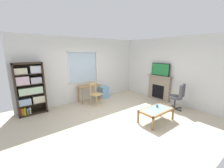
{
  "coord_description": "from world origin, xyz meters",
  "views": [
    {
      "loc": [
        -2.86,
        -3.4,
        2.16
      ],
      "look_at": [
        0.14,
        0.46,
        1.04
      ],
      "focal_mm": 22.81,
      "sensor_mm": 36.0,
      "label": 1
    }
  ],
  "objects": [
    {
      "name": "sippy_cup",
      "position": [
        0.95,
        -0.88,
        0.45
      ],
      "size": [
        0.07,
        0.07,
        0.09
      ],
      "primitive_type": "cylinder",
      "color": "#337FD6",
      "rests_on": "coffee_table"
    },
    {
      "name": "wall_right",
      "position": [
        2.81,
        0.0,
        1.37
      ],
      "size": [
        0.12,
        4.83,
        2.75
      ],
      "primitive_type": "cube",
      "color": "silver",
      "rests_on": "ground"
    },
    {
      "name": "wall_back_with_window",
      "position": [
        0.01,
        2.32,
        1.36
      ],
      "size": [
        5.49,
        0.15,
        2.75
      ],
      "color": "silver",
      "rests_on": "ground"
    },
    {
      "name": "wooden_chair",
      "position": [
        0.04,
        1.45,
        0.46
      ],
      "size": [
        0.53,
        0.52,
        0.9
      ],
      "color": "tan",
      "rests_on": "ground"
    },
    {
      "name": "fireplace",
      "position": [
        2.65,
        0.21,
        0.56
      ],
      "size": [
        0.26,
        1.15,
        1.12
      ],
      "color": "gray",
      "rests_on": "ground"
    },
    {
      "name": "office_chair",
      "position": [
        2.21,
        -0.89,
        0.55
      ],
      "size": [
        0.58,
        0.58,
        1.0
      ],
      "color": "#4C4C51",
      "rests_on": "ground"
    },
    {
      "name": "coffee_table",
      "position": [
        0.78,
        -0.98,
        0.35
      ],
      "size": [
        1.1,
        0.59,
        0.41
      ],
      "color": "#8C9E99",
      "rests_on": "ground"
    },
    {
      "name": "desk_under_window",
      "position": [
        0.04,
        1.97,
        0.62
      ],
      "size": [
        0.98,
        0.47,
        0.74
      ],
      "color": "#A37547",
      "rests_on": "ground"
    },
    {
      "name": "plastic_drawer_unit",
      "position": [
        0.83,
        2.02,
        0.27
      ],
      "size": [
        0.35,
        0.4,
        0.54
      ],
      "primitive_type": "cube",
      "color": "#72ADDB",
      "rests_on": "ground"
    },
    {
      "name": "tv",
      "position": [
        2.63,
        0.21,
        1.39
      ],
      "size": [
        0.06,
        0.87,
        0.54
      ],
      "color": "black",
      "rests_on": "fireplace"
    },
    {
      "name": "bookshelf",
      "position": [
        -2.2,
        2.07,
        0.93
      ],
      "size": [
        0.9,
        0.38,
        1.81
      ],
      "color": "#2D2319",
      "rests_on": "ground"
    },
    {
      "name": "ground",
      "position": [
        0.0,
        0.0,
        -0.01
      ],
      "size": [
        6.49,
        5.63,
        0.02
      ],
      "primitive_type": "cube",
      "color": "beige"
    }
  ]
}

